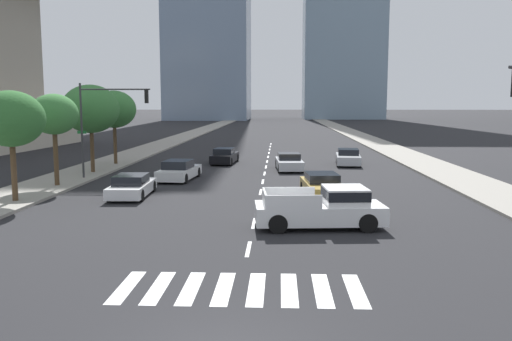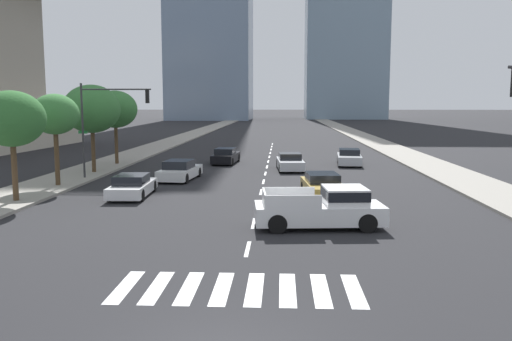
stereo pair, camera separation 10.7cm
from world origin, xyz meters
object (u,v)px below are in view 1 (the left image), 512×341
(sedan_black_2, at_px, (225,156))
(sedan_silver_3, at_px, (348,157))
(street_tree_fourth, at_px, (114,109))
(pickup_truck, at_px, (326,208))
(street_tree_second, at_px, (54,115))
(sedan_white_5, at_px, (179,171))
(traffic_signal_far, at_px, (106,113))
(street_tree_nearest, at_px, (11,119))
(sedan_silver_0, at_px, (289,162))
(sedan_white_1, at_px, (132,186))
(street_tree_third, at_px, (91,109))
(sedan_gold_4, at_px, (322,186))

(sedan_black_2, height_order, sedan_silver_3, sedan_black_2)
(sedan_silver_3, height_order, street_tree_fourth, street_tree_fourth)
(pickup_truck, height_order, street_tree_second, street_tree_second)
(sedan_white_5, xyz_separation_m, traffic_signal_far, (-4.67, -0.23, 3.79))
(sedan_black_2, bearing_deg, sedan_silver_3, -88.41)
(traffic_signal_far, xyz_separation_m, street_tree_fourth, (-2.08, 8.24, 0.15))
(traffic_signal_far, xyz_separation_m, street_tree_nearest, (-2.08, -8.39, -0.14))
(sedan_silver_3, relative_size, street_tree_nearest, 0.87)
(street_tree_nearest, height_order, street_tree_fourth, street_tree_fourth)
(pickup_truck, distance_m, sedan_black_2, 23.85)
(sedan_silver_0, distance_m, street_tree_second, 17.19)
(pickup_truck, relative_size, street_tree_fourth, 0.91)
(sedan_white_1, distance_m, sedan_black_2, 16.52)
(street_tree_third, height_order, street_tree_fourth, street_tree_third)
(sedan_silver_3, bearing_deg, sedan_black_2, -88.20)
(pickup_truck, bearing_deg, sedan_silver_3, 75.65)
(sedan_silver_0, relative_size, street_tree_nearest, 0.84)
(pickup_truck, height_order, street_tree_nearest, street_tree_nearest)
(sedan_black_2, xyz_separation_m, sedan_silver_3, (10.26, -0.53, 0.00))
(street_tree_nearest, distance_m, street_tree_third, 11.30)
(street_tree_fourth, bearing_deg, street_tree_third, -90.00)
(sedan_black_2, bearing_deg, sedan_gold_4, -152.08)
(sedan_white_1, bearing_deg, street_tree_second, 59.39)
(pickup_truck, height_order, traffic_signal_far, traffic_signal_far)
(sedan_white_1, relative_size, sedan_white_5, 0.95)
(sedan_silver_0, bearing_deg, street_tree_nearest, -48.77)
(street_tree_nearest, bearing_deg, street_tree_fourth, 90.00)
(sedan_gold_4, bearing_deg, traffic_signal_far, -119.05)
(pickup_truck, height_order, sedan_white_5, pickup_truck)
(sedan_silver_0, distance_m, street_tree_third, 14.96)
(sedan_gold_4, height_order, traffic_signal_far, traffic_signal_far)
(street_tree_nearest, bearing_deg, pickup_truck, -16.74)
(sedan_black_2, bearing_deg, street_tree_second, 151.07)
(sedan_white_1, relative_size, sedan_black_2, 0.97)
(sedan_silver_3, xyz_separation_m, traffic_signal_far, (-16.96, -9.43, 3.79))
(sedan_black_2, xyz_separation_m, traffic_signal_far, (-6.70, -9.97, 3.79))
(sedan_gold_4, bearing_deg, street_tree_fourth, -137.40)
(sedan_silver_0, xyz_separation_m, sedan_silver_3, (4.92, 3.66, 0.01))
(sedan_white_5, height_order, street_tree_fourth, street_tree_fourth)
(street_tree_third, bearing_deg, sedan_black_2, 38.82)
(pickup_truck, xyz_separation_m, street_tree_fourth, (-15.27, 21.23, 3.73))
(sedan_silver_0, distance_m, street_tree_fourth, 14.87)
(sedan_black_2, xyz_separation_m, sedan_gold_4, (6.92, -16.03, 0.00))
(sedan_white_5, relative_size, street_tree_fourth, 0.82)
(street_tree_nearest, distance_m, street_tree_fourth, 16.64)
(sedan_gold_4, height_order, street_tree_second, street_tree_second)
(sedan_gold_4, distance_m, sedan_white_5, 10.95)
(street_tree_fourth, bearing_deg, sedan_white_5, -49.92)
(traffic_signal_far, bearing_deg, sedan_black_2, 56.08)
(street_tree_second, bearing_deg, sedan_gold_4, -10.03)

